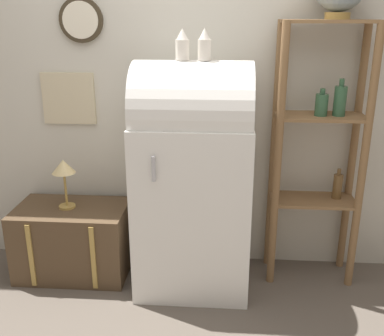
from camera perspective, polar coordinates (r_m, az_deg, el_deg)
The scene contains 8 objects.
ground_plane at distance 3.00m, azimuth -0.21°, elevation -16.43°, with size 12.00×12.00×0.00m, color #60564C.
wall_back at distance 3.05m, azimuth 0.53°, elevation 11.63°, with size 7.00×0.09×2.70m.
refrigerator at distance 2.86m, azimuth 0.14°, elevation -0.93°, with size 0.72×0.65×1.48m.
suitcase_trunk at distance 3.27m, azimuth -14.82°, elevation -8.84°, with size 0.75×0.46×0.49m.
shelf_unit at distance 2.99m, azimuth 15.85°, elevation 3.17°, with size 0.58×0.29×1.71m.
vase_left at distance 2.69m, azimuth -1.24°, elevation 15.29°, with size 0.08×0.08×0.18m.
vase_center at distance 2.68m, azimuth 1.59°, elevation 15.30°, with size 0.08×0.08×0.18m.
desk_lamp at distance 3.08m, azimuth -15.98°, elevation -0.28°, with size 0.15×0.15×0.34m.
Camera 1 is at (0.19, -2.44, 1.74)m, focal length 42.00 mm.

